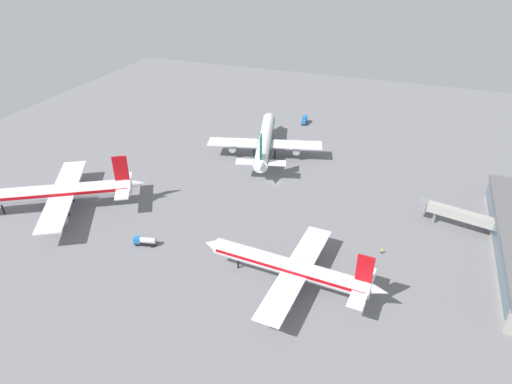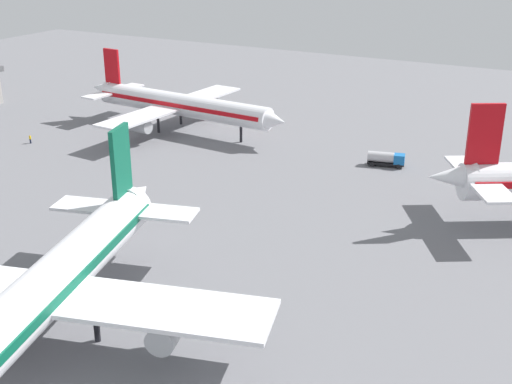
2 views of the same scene
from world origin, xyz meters
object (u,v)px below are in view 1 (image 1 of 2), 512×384
(airplane_at_gate, at_px, (265,141))
(ground_crew_worker, at_px, (382,251))
(fuel_truck, at_px, (145,241))
(airplane_taxiing, at_px, (291,267))
(catering_truck, at_px, (305,120))
(airplane_distant, at_px, (57,192))

(airplane_at_gate, height_order, ground_crew_worker, airplane_at_gate)
(fuel_truck, bearing_deg, airplane_at_gate, -113.30)
(airplane_taxiing, xyz_separation_m, ground_crew_worker, (20.89, -20.43, -4.55))
(airplane_at_gate, height_order, catering_truck, airplane_at_gate)
(airplane_at_gate, xyz_separation_m, catering_truck, (38.62, -6.09, -4.53))
(airplane_distant, distance_m, fuel_truck, 37.28)
(airplane_taxiing, relative_size, ground_crew_worker, 29.24)
(airplane_at_gate, xyz_separation_m, airplane_distant, (-61.70, 48.58, 0.04))
(airplane_distant, height_order, fuel_truck, airplane_distant)
(fuel_truck, height_order, ground_crew_worker, fuel_truck)
(airplane_taxiing, height_order, ground_crew_worker, airplane_taxiing)
(ground_crew_worker, bearing_deg, airplane_distant, -55.45)
(airplane_at_gate, distance_m, airplane_taxiing, 76.70)
(catering_truck, bearing_deg, airplane_distant, -34.48)
(airplane_distant, relative_size, ground_crew_worker, 30.59)
(catering_truck, relative_size, fuel_truck, 0.88)
(airplane_distant, bearing_deg, fuel_truck, 138.93)
(airplane_at_gate, bearing_deg, ground_crew_worker, -148.52)
(ground_crew_worker, bearing_deg, catering_truck, -125.04)
(airplane_at_gate, distance_m, airplane_distant, 78.53)
(airplane_distant, bearing_deg, catering_truck, -148.86)
(airplane_distant, height_order, ground_crew_worker, airplane_distant)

